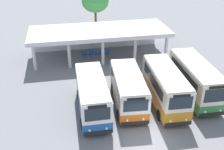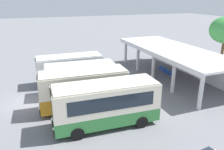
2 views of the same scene
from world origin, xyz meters
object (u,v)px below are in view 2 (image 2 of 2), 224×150
object	(u,v)px
waiting_chair_end_by_column	(160,68)
waiting_chair_middle_seat	(166,72)
city_bus_nearest_orange	(70,68)
city_bus_second_in_row	(81,77)
waiting_chair_fifth_seat	(173,75)
waiting_chair_fourth_seat	(170,74)
city_bus_middle_cream	(84,88)
city_bus_fourth_amber	(106,103)
waiting_chair_second_from_end	(164,70)

from	to	relation	value
waiting_chair_end_by_column	waiting_chair_middle_seat	size ratio (longest dim) A/B	1.00
waiting_chair_end_by_column	city_bus_nearest_orange	bearing A→B (deg)	-91.82
city_bus_second_in_row	waiting_chair_fifth_seat	bearing A→B (deg)	90.10
city_bus_nearest_orange	waiting_chair_fourth_seat	size ratio (longest dim) A/B	8.14
city_bus_middle_cream	waiting_chair_end_by_column	world-z (taller)	city_bus_middle_cream
waiting_chair_end_by_column	city_bus_second_in_row	bearing A→B (deg)	-75.21
city_bus_nearest_orange	city_bus_fourth_amber	world-z (taller)	city_bus_fourth_amber
city_bus_middle_cream	city_bus_nearest_orange	bearing A→B (deg)	179.79
city_bus_middle_cream	city_bus_fourth_amber	bearing A→B (deg)	14.32
waiting_chair_end_by_column	waiting_chair_second_from_end	size ratio (longest dim) A/B	1.00
city_bus_nearest_orange	waiting_chair_fourth_seat	xyz separation A→B (m)	(2.44, 11.02, -1.18)
city_bus_second_in_row	waiting_chair_second_from_end	size ratio (longest dim) A/B	7.95
waiting_chair_fifth_seat	waiting_chair_second_from_end	bearing A→B (deg)	177.03
city_bus_fourth_amber	waiting_chair_fifth_seat	distance (m)	12.10
city_bus_nearest_orange	city_bus_second_in_row	xyz separation A→B (m)	(3.16, 0.44, -0.04)
city_bus_nearest_orange	waiting_chair_end_by_column	distance (m)	11.14
waiting_chair_end_by_column	city_bus_middle_cream	bearing A→B (deg)	-61.71
city_bus_middle_cream	city_bus_fourth_amber	xyz separation A→B (m)	(3.16, 0.81, -0.02)
waiting_chair_fifth_seat	city_bus_nearest_orange	bearing A→B (deg)	-105.92
city_bus_nearest_orange	waiting_chair_fourth_seat	world-z (taller)	city_bus_nearest_orange
city_bus_fourth_amber	waiting_chair_fourth_seat	bearing A→B (deg)	124.50
city_bus_nearest_orange	city_bus_middle_cream	xyz separation A→B (m)	(6.32, -0.02, 0.13)
city_bus_nearest_orange	waiting_chair_fifth_seat	size ratio (longest dim) A/B	8.14
city_bus_second_in_row	waiting_chair_middle_seat	bearing A→B (deg)	97.62
city_bus_nearest_orange	city_bus_second_in_row	size ratio (longest dim) A/B	1.02
waiting_chair_end_by_column	waiting_chair_fifth_seat	distance (m)	2.79
city_bus_middle_cream	waiting_chair_fourth_seat	distance (m)	11.78
city_bus_second_in_row	waiting_chair_middle_seat	size ratio (longest dim) A/B	7.95
city_bus_second_in_row	city_bus_fourth_amber	bearing A→B (deg)	3.14
city_bus_nearest_orange	waiting_chair_middle_seat	bearing A→B (deg)	80.98
waiting_chair_second_from_end	waiting_chair_fourth_seat	world-z (taller)	same
waiting_chair_fourth_seat	city_bus_nearest_orange	bearing A→B (deg)	-102.51
city_bus_middle_cream	waiting_chair_fifth_seat	size ratio (longest dim) A/B	8.48
city_bus_second_in_row	waiting_chair_fifth_seat	xyz separation A→B (m)	(-0.02, 10.58, -1.14)
city_bus_middle_cream	waiting_chair_end_by_column	bearing A→B (deg)	118.29
waiting_chair_second_from_end	waiting_chair_fifth_seat	world-z (taller)	same
waiting_chair_second_from_end	waiting_chair_end_by_column	bearing A→B (deg)	-175.60
city_bus_middle_cream	waiting_chair_second_from_end	bearing A→B (deg)	115.31
waiting_chair_middle_seat	waiting_chair_fourth_seat	bearing A→B (deg)	1.65
city_bus_second_in_row	waiting_chair_fourth_seat	distance (m)	10.67
waiting_chair_end_by_column	waiting_chair_fifth_seat	xyz separation A→B (m)	(2.79, -0.05, 0.00)
waiting_chair_middle_seat	waiting_chair_fifth_seat	size ratio (longest dim) A/B	1.00
waiting_chair_end_by_column	waiting_chair_fourth_seat	distance (m)	2.09
city_bus_fourth_amber	waiting_chair_fifth_seat	xyz separation A→B (m)	(-6.34, 10.23, -1.29)
city_bus_nearest_orange	city_bus_fourth_amber	size ratio (longest dim) A/B	0.92
city_bus_second_in_row	waiting_chair_second_from_end	xyz separation A→B (m)	(-2.11, 10.69, -1.14)
city_bus_middle_cream	city_bus_fourth_amber	distance (m)	3.26
city_bus_second_in_row	waiting_chair_end_by_column	distance (m)	11.05
city_bus_nearest_orange	waiting_chair_middle_seat	distance (m)	11.20
city_bus_nearest_orange	waiting_chair_second_from_end	distance (m)	11.23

